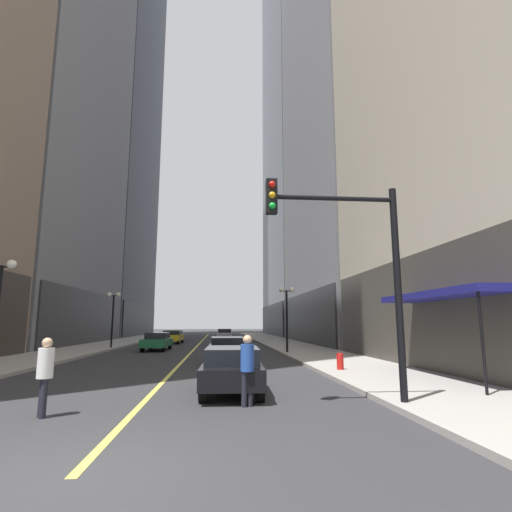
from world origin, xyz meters
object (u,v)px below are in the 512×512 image
at_px(car_black, 232,368).
at_px(car_green, 157,341).
at_px(car_silver, 225,334).
at_px(pedestrian_in_blue_hoodie, 247,364).
at_px(traffic_light_near_right, 356,254).
at_px(street_lamp_right_mid, 287,304).
at_px(car_yellow, 173,336).
at_px(street_lamp_left_far, 113,307).
at_px(pedestrian_in_white_shirt, 45,370).
at_px(car_white, 227,349).
at_px(fire_hydrant_right, 340,363).

relative_size(car_black, car_green, 0.87).
distance_m(car_silver, pedestrian_in_blue_hoodie, 41.10).
xyz_separation_m(car_black, traffic_light_near_right, (3.03, -2.49, 3.03)).
bearing_deg(traffic_light_near_right, street_lamp_right_mid, 86.45).
distance_m(car_yellow, street_lamp_left_far, 10.07).
height_order(car_green, car_silver, same).
distance_m(car_black, pedestrian_in_blue_hoodie, 1.98).
bearing_deg(pedestrian_in_white_shirt, street_lamp_right_mid, 64.20).
bearing_deg(pedestrian_in_blue_hoodie, street_lamp_left_far, 111.94).
distance_m(car_black, car_yellow, 29.94).
bearing_deg(car_silver, pedestrian_in_blue_hoodie, -90.03).
xyz_separation_m(car_white, car_yellow, (-5.07, 20.57, -0.00)).
relative_size(car_black, street_lamp_right_mid, 0.93).
relative_size(car_silver, street_lamp_right_mid, 0.93).
xyz_separation_m(car_black, car_silver, (0.34, 39.17, 0.00)).
xyz_separation_m(street_lamp_right_mid, fire_hydrant_right, (0.50, -10.09, -2.86)).
height_order(car_yellow, pedestrian_in_blue_hoodie, pedestrian_in_blue_hoodie).
bearing_deg(car_white, pedestrian_in_blue_hoodie, -88.53).
bearing_deg(car_silver, car_green, -104.98).
xyz_separation_m(car_green, pedestrian_in_blue_hoodie, (5.33, -21.10, 0.29)).
bearing_deg(car_black, street_lamp_right_mid, 74.23).
relative_size(car_white, pedestrian_in_white_shirt, 2.74).
xyz_separation_m(pedestrian_in_white_shirt, street_lamp_right_mid, (8.29, 17.15, 2.26)).
height_order(car_white, traffic_light_near_right, traffic_light_near_right).
height_order(car_white, car_yellow, same).
relative_size(car_white, traffic_light_near_right, 0.83).
bearing_deg(car_green, pedestrian_in_blue_hoodie, -75.83).
height_order(traffic_light_near_right, fire_hydrant_right, traffic_light_near_right).
xyz_separation_m(street_lamp_left_far, fire_hydrant_right, (13.30, -16.12, -2.86)).
bearing_deg(car_silver, street_lamp_left_far, -115.87).
bearing_deg(traffic_light_near_right, car_silver, 93.70).
relative_size(car_white, car_yellow, 1.10).
distance_m(pedestrian_in_blue_hoodie, street_lamp_left_far, 24.28).
xyz_separation_m(car_white, fire_hydrant_right, (4.54, -4.57, -0.32)).
bearing_deg(car_green, pedestrian_in_white_shirt, -87.90).
distance_m(car_black, street_lamp_right_mid, 15.24).
distance_m(car_green, pedestrian_in_blue_hoodie, 21.77).
bearing_deg(pedestrian_in_white_shirt, car_green, 92.10).
bearing_deg(car_white, street_lamp_right_mid, 53.77).
height_order(car_white, street_lamp_right_mid, street_lamp_right_mid).
bearing_deg(car_black, traffic_light_near_right, -39.36).
distance_m(street_lamp_right_mid, fire_hydrant_right, 10.50).
xyz_separation_m(car_green, pedestrian_in_white_shirt, (0.80, -21.86, 0.27)).
relative_size(traffic_light_near_right, street_lamp_right_mid, 1.28).
bearing_deg(street_lamp_right_mid, fire_hydrant_right, -87.16).
bearing_deg(traffic_light_near_right, car_black, 140.64).
bearing_deg(street_lamp_left_far, car_silver, 64.13).
bearing_deg(pedestrian_in_white_shirt, fire_hydrant_right, 38.78).
height_order(pedestrian_in_white_shirt, pedestrian_in_blue_hoodie, pedestrian_in_blue_hoodie).
height_order(car_silver, traffic_light_near_right, traffic_light_near_right).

